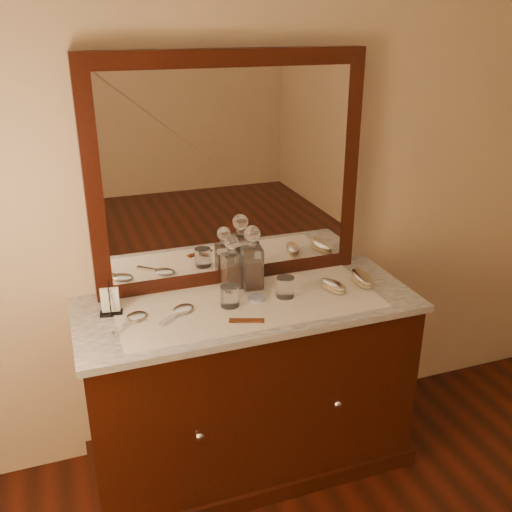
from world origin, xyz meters
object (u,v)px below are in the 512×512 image
(napkin_rack, at_px, (110,302))
(decanter_right, at_px, (252,264))
(dresser_cabinet, at_px, (249,388))
(comb, at_px, (247,320))
(hand_mirror_outer, at_px, (134,319))
(pin_dish, at_px, (256,298))
(mirror_frame, at_px, (229,173))
(brush_far, at_px, (362,278))
(hand_mirror_inner, at_px, (181,311))
(brush_near, at_px, (333,286))
(decanter_left, at_px, (232,268))

(napkin_rack, xyz_separation_m, decanter_right, (0.62, 0.04, 0.06))
(dresser_cabinet, distance_m, decanter_right, 0.57)
(comb, xyz_separation_m, hand_mirror_outer, (-0.42, 0.16, 0.00))
(dresser_cabinet, bearing_deg, pin_dish, -0.51)
(comb, height_order, hand_mirror_outer, hand_mirror_outer)
(mirror_frame, height_order, brush_far, mirror_frame)
(mirror_frame, relative_size, hand_mirror_inner, 6.64)
(dresser_cabinet, distance_m, pin_dish, 0.45)
(decanter_right, relative_size, brush_near, 1.86)
(decanter_left, xyz_separation_m, brush_near, (0.41, -0.17, -0.08))
(pin_dish, xyz_separation_m, comb, (-0.10, -0.16, -0.00))
(brush_near, bearing_deg, dresser_cabinet, 176.28)
(brush_far, distance_m, hand_mirror_outer, 1.02)
(napkin_rack, relative_size, brush_far, 0.75)
(napkin_rack, height_order, hand_mirror_outer, napkin_rack)
(dresser_cabinet, bearing_deg, decanter_left, 99.54)
(comb, distance_m, decanter_right, 0.33)
(brush_near, bearing_deg, hand_mirror_inner, 178.15)
(mirror_frame, relative_size, brush_far, 6.66)
(dresser_cabinet, distance_m, brush_far, 0.71)
(pin_dish, xyz_separation_m, napkin_rack, (-0.59, 0.09, 0.04))
(comb, bearing_deg, mirror_frame, 101.33)
(comb, distance_m, hand_mirror_outer, 0.45)
(napkin_rack, xyz_separation_m, brush_far, (1.10, -0.09, -0.03))
(brush_near, bearing_deg, pin_dish, 175.94)
(pin_dish, xyz_separation_m, brush_far, (0.50, -0.01, 0.02))
(hand_mirror_inner, bearing_deg, dresser_cabinet, 0.65)
(brush_far, bearing_deg, hand_mirror_outer, -179.93)
(brush_far, bearing_deg, pin_dish, 179.37)
(mirror_frame, height_order, hand_mirror_outer, mirror_frame)
(decanter_left, distance_m, brush_far, 0.59)
(dresser_cabinet, height_order, mirror_frame, mirror_frame)
(pin_dish, relative_size, brush_far, 0.40)
(hand_mirror_inner, bearing_deg, hand_mirror_outer, -178.86)
(pin_dish, bearing_deg, napkin_rack, 171.68)
(mirror_frame, height_order, napkin_rack, mirror_frame)
(pin_dish, xyz_separation_m, brush_near, (0.35, -0.02, 0.01))
(dresser_cabinet, height_order, hand_mirror_outer, hand_mirror_outer)
(brush_far, bearing_deg, napkin_rack, 175.18)
(dresser_cabinet, bearing_deg, brush_far, -0.63)
(decanter_right, distance_m, hand_mirror_outer, 0.57)
(napkin_rack, distance_m, brush_far, 1.10)
(decanter_left, height_order, hand_mirror_outer, decanter_left)
(decanter_left, height_order, decanter_right, decanter_right)
(mirror_frame, xyz_separation_m, comb, (-0.06, -0.41, -0.49))
(pin_dish, height_order, napkin_rack, napkin_rack)
(mirror_frame, relative_size, comb, 8.60)
(decanter_right, relative_size, brush_far, 1.60)
(decanter_left, bearing_deg, brush_near, -22.78)
(decanter_left, distance_m, brush_near, 0.45)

